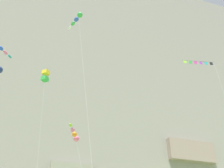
% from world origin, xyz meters
% --- Properties ---
extents(cliff_face, '(180.00, 29.44, 80.65)m').
position_xyz_m(cliff_face, '(-0.00, 68.08, 40.30)').
color(cliff_face, gray).
rests_on(cliff_face, ground).
extents(kite_windsock_far_left, '(4.56, 4.35, 27.63)m').
position_xyz_m(kite_windsock_far_left, '(-15.13, 36.20, 27.23)').
color(kite_windsock_far_left, pink).
rests_on(kite_windsock_far_left, ground).
extents(kite_banner_upper_mid, '(4.19, 5.96, 23.04)m').
position_xyz_m(kite_banner_upper_mid, '(10.35, 24.71, 21.03)').
color(kite_banner_upper_mid, black).
rests_on(kite_banner_upper_mid, ground).
extents(kite_windsock_mid_left, '(3.42, 7.45, 28.22)m').
position_xyz_m(kite_windsock_mid_left, '(-5.64, 27.56, 27.78)').
color(kite_windsock_mid_left, green).
rests_on(kite_windsock_mid_left, ground).
extents(kite_windsock_low_left, '(4.46, 5.78, 15.61)m').
position_xyz_m(kite_windsock_low_left, '(-3.20, 35.74, 15.12)').
color(kite_windsock_low_left, pink).
rests_on(kite_windsock_low_left, ground).
extents(kite_box_mid_center, '(1.88, 1.92, 23.07)m').
position_xyz_m(kite_box_mid_center, '(-8.24, 33.78, 22.20)').
color(kite_box_mid_center, yellow).
rests_on(kite_box_mid_center, ground).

